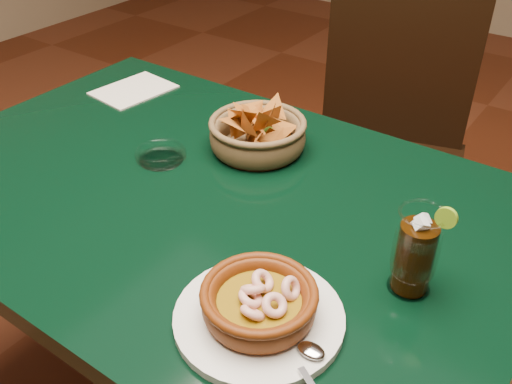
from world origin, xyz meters
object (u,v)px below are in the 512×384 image
Objects in this scene: dining_chair at (384,146)px; shrimp_plate at (259,306)px; chip_basket at (258,134)px; cola_drink at (415,252)px; dining_table at (205,230)px.

dining_chair is 3.13× the size of shrimp_plate.
shrimp_plate is at bearing -54.34° from chip_basket.
shrimp_plate is 1.92× the size of cola_drink.
dining_table is at bearing 143.32° from shrimp_plate.
shrimp_plate is at bearing -77.36° from dining_chair.
dining_table is at bearing 177.04° from cola_drink.
cola_drink reaches higher than shrimp_plate.
chip_basket is (-0.07, -0.53, 0.25)m from dining_chair.
chip_basket is (0.00, 0.18, 0.14)m from dining_table.
dining_chair reaches higher than shrimp_plate.
dining_table is 0.37m from shrimp_plate.
shrimp_plate is (0.21, -0.92, 0.25)m from dining_chair.
shrimp_plate reaches higher than dining_table.
shrimp_plate is at bearing -127.78° from cola_drink.
dining_table is at bearing -95.98° from dining_chair.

